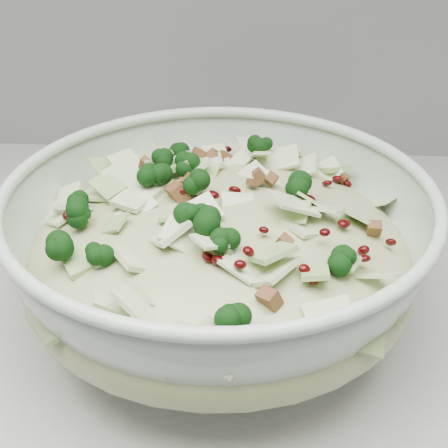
# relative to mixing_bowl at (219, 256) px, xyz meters

# --- Properties ---
(mixing_bowl) EXTENTS (0.42, 0.42, 0.14)m
(mixing_bowl) POSITION_rel_mixing_bowl_xyz_m (0.00, 0.00, 0.00)
(mixing_bowl) COLOR silver
(mixing_bowl) RESTS_ON counter
(salad) EXTENTS (0.45, 0.45, 0.14)m
(salad) POSITION_rel_mixing_bowl_xyz_m (-0.00, -0.00, 0.02)
(salad) COLOR #B1BA7F
(salad) RESTS_ON mixing_bowl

